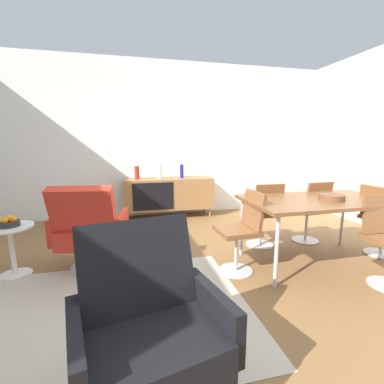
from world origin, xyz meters
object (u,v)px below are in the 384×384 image
(vase_sculptural_dark, at_px, (137,173))
(dining_chair_back_right, at_px, (311,209))
(dining_table, at_px, (318,203))
(sideboard, at_px, (169,193))
(fruit_bowl, at_px, (9,222))
(wooden_bowl_on_table, at_px, (332,197))
(armchair_black_shell, at_px, (148,322))
(vase_ceramic_small, at_px, (160,171))
(dining_chair_back_left, at_px, (263,212))
(dining_chair_far_end, at_px, (381,218))
(dining_chair_near_window, at_px, (242,228))
(side_table_round, at_px, (12,245))
(vase_cobalt, at_px, (182,171))
(lounge_chair_red, at_px, (89,228))

(vase_sculptural_dark, height_order, dining_chair_back_right, vase_sculptural_dark)
(vase_sculptural_dark, relative_size, dining_table, 0.14)
(sideboard, distance_m, fruit_bowl, 2.63)
(wooden_bowl_on_table, distance_m, armchair_black_shell, 2.38)
(vase_ceramic_small, distance_m, armchair_black_shell, 3.60)
(vase_sculptural_dark, xyz_separation_m, dining_chair_back_left, (1.53, -1.73, -0.36))
(dining_chair_far_end, bearing_deg, dining_chair_back_left, 155.62)
(armchair_black_shell, bearing_deg, dining_chair_near_window, 49.74)
(sideboard, distance_m, dining_chair_far_end, 3.18)
(side_table_round, distance_m, fruit_bowl, 0.24)
(vase_cobalt, height_order, lounge_chair_red, vase_cobalt)
(wooden_bowl_on_table, distance_m, fruit_bowl, 3.35)
(dining_table, relative_size, dining_chair_back_left, 1.87)
(dining_chair_back_left, xyz_separation_m, dining_chair_back_right, (0.70, 0.00, 0.00))
(fruit_bowl, bearing_deg, dining_table, -8.23)
(sideboard, bearing_deg, lounge_chair_red, -120.61)
(sideboard, distance_m, armchair_black_shell, 3.60)
(lounge_chair_red, bearing_deg, fruit_bowl, 174.81)
(wooden_bowl_on_table, bearing_deg, dining_chair_back_left, 124.61)
(fruit_bowl, bearing_deg, dining_chair_far_end, -6.50)
(vase_ceramic_small, bearing_deg, fruit_bowl, -133.51)
(vase_cobalt, bearing_deg, dining_chair_near_window, -85.35)
(wooden_bowl_on_table, relative_size, dining_chair_back_left, 0.30)
(sideboard, height_order, dining_table, dining_table)
(vase_ceramic_small, relative_size, lounge_chair_red, 0.27)
(vase_ceramic_small, distance_m, dining_chair_far_end, 3.31)
(dining_table, xyz_separation_m, wooden_bowl_on_table, (0.09, -0.08, 0.07))
(wooden_bowl_on_table, xyz_separation_m, fruit_bowl, (-3.30, 0.55, -0.21))
(dining_chair_back_right, bearing_deg, sideboard, 134.12)
(wooden_bowl_on_table, distance_m, side_table_round, 3.38)
(sideboard, distance_m, dining_chair_back_right, 2.41)
(vase_cobalt, relative_size, lounge_chair_red, 0.26)
(sideboard, bearing_deg, dining_chair_far_end, -46.01)
(dining_table, xyz_separation_m, side_table_round, (-3.21, 0.46, -0.38))
(vase_ceramic_small, xyz_separation_m, dining_chair_far_end, (2.36, -2.29, -0.38))
(vase_sculptural_dark, xyz_separation_m, dining_table, (1.88, -2.29, -0.14))
(dining_chair_far_end, height_order, dining_chair_back_right, same)
(wooden_bowl_on_table, relative_size, dining_chair_far_end, 0.30)
(dining_table, xyz_separation_m, armchair_black_shell, (-1.96, -1.26, -0.23))
(vase_ceramic_small, distance_m, dining_chair_back_right, 2.55)
(fruit_bowl, bearing_deg, dining_chair_back_right, 1.53)
(dining_table, distance_m, wooden_bowl_on_table, 0.15)
(dining_chair_back_left, bearing_deg, armchair_black_shell, -131.50)
(vase_ceramic_small, bearing_deg, sideboard, -0.71)
(lounge_chair_red, relative_size, armchair_black_shell, 1.00)
(sideboard, bearing_deg, vase_ceramic_small, 179.29)
(side_table_round, bearing_deg, wooden_bowl_on_table, -9.42)
(dining_chair_far_end, bearing_deg, dining_table, 179.85)
(dining_chair_far_end, relative_size, fruit_bowl, 4.28)
(dining_chair_back_right, bearing_deg, wooden_bowl_on_table, -112.01)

